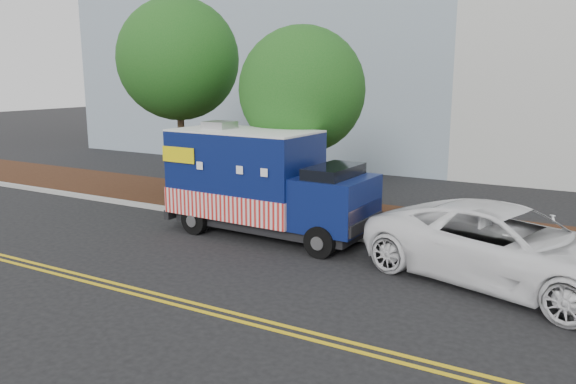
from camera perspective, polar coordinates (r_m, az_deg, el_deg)
The scene contains 10 objects.
ground at distance 15.88m, azimuth -2.04°, elevation -5.11°, with size 120.00×120.00×0.00m, color black.
curb at distance 17.02m, azimuth 0.44°, elevation -3.68°, with size 120.00×0.18×0.15m, color #9E9E99.
mulch_strip at distance 18.82m, azimuth 3.57°, elevation -2.19°, with size 120.00×4.00×0.15m, color black.
centerline_near at distance 12.53m, azimuth -12.95°, elevation -10.11°, with size 120.00×0.10×0.01m, color gold.
centerline_far at distance 12.36m, azimuth -13.74°, elevation -10.45°, with size 120.00×0.10×0.01m, color gold.
tree_a at distance 21.70m, azimuth -11.07°, elevation 13.07°, with size 4.49×4.49×7.43m.
tree_b at distance 18.06m, azimuth 1.44°, elevation 10.29°, with size 4.03×4.03×6.16m.
sign_post at distance 19.52m, azimuth -9.88°, elevation 1.55°, with size 0.06×0.06×2.40m, color #473828.
food_truck at distance 16.36m, azimuth -2.85°, elevation 0.73°, with size 6.28×2.57×3.26m.
white_car at distance 13.44m, azimuth 21.35°, elevation -5.17°, with size 2.92×6.33×1.76m, color white.
Camera 1 is at (8.00, -12.92, 4.62)m, focal length 35.00 mm.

